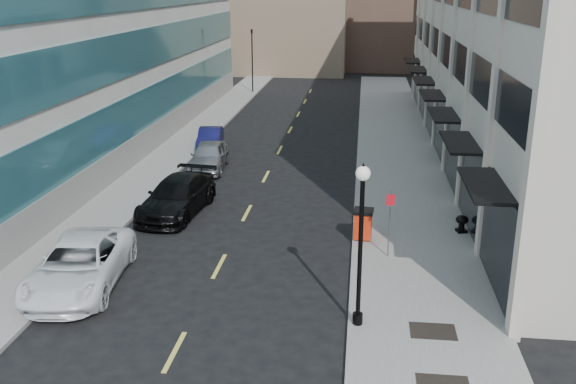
% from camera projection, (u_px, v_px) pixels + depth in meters
% --- Properties ---
extents(sidewalk_right, '(5.00, 80.00, 0.15)m').
position_uv_depth(sidewalk_right, '(402.00, 180.00, 34.91)').
color(sidewalk_right, gray).
rests_on(sidewalk_right, ground).
extents(sidewalk_left, '(3.00, 80.00, 0.15)m').
position_uv_depth(sidewalk_left, '(153.00, 171.00, 36.46)').
color(sidewalk_left, gray).
rests_on(sidewalk_left, ground).
extents(building_right, '(15.30, 46.50, 18.25)m').
position_uv_depth(building_right, '(566.00, 6.00, 37.71)').
color(building_right, beige).
rests_on(building_right, ground).
extents(grate_far, '(1.40, 1.00, 0.01)m').
position_uv_depth(grate_far, '(433.00, 331.00, 19.58)').
color(grate_far, black).
rests_on(grate_far, sidewalk_right).
extents(road_centerline, '(0.15, 68.20, 0.01)m').
position_uv_depth(road_centerline, '(257.00, 193.00, 32.93)').
color(road_centerline, '#D8CC4C').
rests_on(road_centerline, ground).
extents(traffic_signal, '(0.66, 0.66, 6.98)m').
position_uv_depth(traffic_signal, '(252.00, 33.00, 61.03)').
color(traffic_signal, black).
rests_on(traffic_signal, ground).
extents(car_white_van, '(3.39, 6.31, 1.68)m').
position_uv_depth(car_white_van, '(79.00, 265.00, 22.55)').
color(car_white_van, white).
rests_on(car_white_van, ground).
extents(car_black_pickup, '(2.96, 5.98, 1.67)m').
position_uv_depth(car_black_pickup, '(177.00, 196.00, 29.80)').
color(car_black_pickup, black).
rests_on(car_black_pickup, ground).
extents(car_silver_sedan, '(2.23, 4.88, 1.62)m').
position_uv_depth(car_silver_sedan, '(209.00, 156.00, 36.84)').
color(car_silver_sedan, gray).
rests_on(car_silver_sedan, ground).
extents(car_blue_sedan, '(1.96, 4.27, 1.36)m').
position_uv_depth(car_blue_sedan, '(210.00, 139.00, 41.52)').
color(car_blue_sedan, '#121346').
rests_on(car_blue_sedan, ground).
extents(trash_bin, '(0.86, 0.93, 1.28)m').
position_uv_depth(trash_bin, '(363.00, 223.00, 26.46)').
color(trash_bin, red).
rests_on(trash_bin, sidewalk_right).
extents(lamppost, '(0.44, 0.44, 5.23)m').
position_uv_depth(lamppost, '(361.00, 232.00, 19.07)').
color(lamppost, black).
rests_on(lamppost, sidewalk_right).
extents(sign_post, '(0.32, 0.09, 2.71)m').
position_uv_depth(sign_post, '(390.00, 215.00, 24.44)').
color(sign_post, slate).
rests_on(sign_post, sidewalk_right).
extents(urn_planter, '(0.54, 0.54, 0.74)m').
position_uv_depth(urn_planter, '(462.00, 222.00, 27.27)').
color(urn_planter, black).
rests_on(urn_planter, sidewalk_right).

